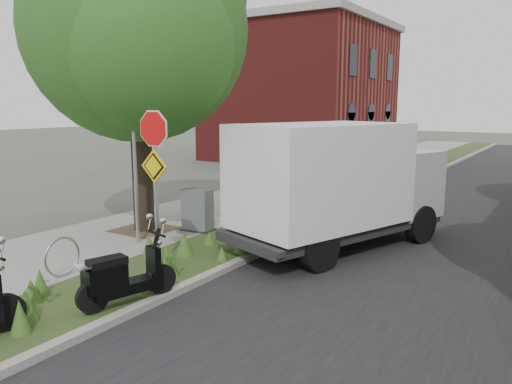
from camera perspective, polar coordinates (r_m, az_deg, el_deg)
ground at (r=8.73m, az=-6.95°, el=-12.36°), size 120.00×120.00×0.00m
sidewalk_near at (r=19.02m, az=2.40°, el=0.11°), size 3.50×60.00×0.12m
verge at (r=17.82m, az=10.05°, el=-0.71°), size 2.00×60.00×0.12m
kerb_near at (r=17.47m, az=13.08°, el=-1.01°), size 0.20×60.00×0.13m
road at (r=16.67m, az=24.47°, el=-2.38°), size 7.00×60.00×0.01m
street_tree_main at (r=13.05m, az=-13.47°, el=16.27°), size 6.21×5.54×7.66m
bare_post at (r=11.65m, az=-13.69°, el=3.83°), size 0.08×0.08×4.00m
bike_hoop at (r=10.08m, az=-21.27°, el=-6.93°), size 0.06×0.78×0.77m
sign_assembly at (r=9.51m, az=-11.53°, el=3.84°), size 0.94×0.08×3.22m
brick_building at (r=31.80m, az=5.28°, el=11.53°), size 9.40×10.40×8.30m
scooter_near at (r=8.36m, az=-15.57°, el=-9.86°), size 0.66×1.70×0.83m
box_truck at (r=11.54m, az=9.20°, el=1.39°), size 3.77×5.84×2.47m
utility_cabinet at (r=12.85m, az=-6.70°, el=-2.14°), size 0.85×0.61×1.07m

